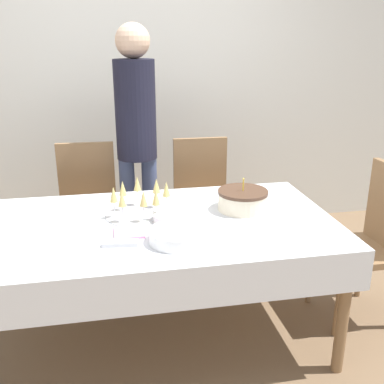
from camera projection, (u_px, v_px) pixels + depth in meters
name	position (u px, v px, depth m)	size (l,w,h in m)	color
ground_plane	(162.00, 336.00, 2.63)	(12.00, 12.00, 0.00)	brown
wall_back	(134.00, 76.00, 3.71)	(8.00, 0.05, 2.70)	silver
dining_table	(160.00, 239.00, 2.43)	(1.88, 1.06, 0.72)	white
dining_chair_far_left	(88.00, 206.00, 3.17)	(0.44, 0.44, 0.96)	olive
dining_chair_far_right	(202.00, 198.00, 3.32)	(0.43, 0.43, 0.96)	olive
dining_chair_right_end	(369.00, 237.00, 2.69)	(0.43, 0.43, 0.96)	olive
birthday_cake	(243.00, 200.00, 2.55)	(0.28, 0.28, 0.19)	beige
champagne_tray	(140.00, 201.00, 2.46)	(0.38, 0.38, 0.18)	silver
plate_stack_main	(177.00, 236.00, 2.15)	(0.27, 0.27, 0.06)	white
plate_stack_dessert	(173.00, 217.00, 2.40)	(0.22, 0.22, 0.05)	white
cake_knife	(256.00, 226.00, 2.33)	(0.28, 0.14, 0.00)	silver
fork_pile	(120.00, 243.00, 2.13)	(0.18, 0.08, 0.02)	silver
napkin_pile	(129.00, 232.00, 2.25)	(0.15, 0.15, 0.01)	pink
person_standing	(136.00, 127.00, 3.11)	(0.28, 0.28, 1.75)	#3F4C72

